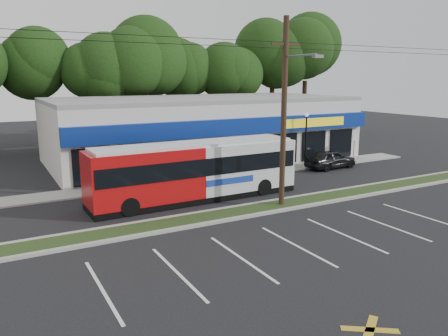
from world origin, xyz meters
TOP-DOWN VIEW (x-y plane):
  - ground at (0.00, 0.00)m, footprint 120.00×120.00m
  - grass_strip at (0.00, 1.00)m, footprint 40.00×1.60m
  - curb_south at (0.00, 0.15)m, footprint 40.00×0.25m
  - curb_north at (0.00, 1.85)m, footprint 40.00×0.25m
  - sidewalk at (5.00, 9.00)m, footprint 32.00×2.20m
  - strip_mall at (5.50, 15.91)m, footprint 25.00×12.55m
  - utility_pole at (2.83, 0.93)m, footprint 50.00×2.77m
  - lamp_post at (11.00, 8.80)m, footprint 0.30×0.30m
  - sign_post at (16.00, 8.57)m, footprint 0.45×0.10m
  - tree_line at (4.00, 26.00)m, footprint 46.76×6.76m
  - metrobus at (-0.51, 4.50)m, footprint 12.43×2.84m
  - car_dark at (12.40, 7.43)m, footprint 4.43×2.04m
  - pedestrian_a at (2.00, 7.84)m, footprint 0.64×0.45m
  - pedestrian_b at (8.34, 8.50)m, footprint 0.97×0.78m

SIDE VIEW (x-z plane):
  - ground at x=0.00m, z-range 0.00..0.00m
  - sidewalk at x=5.00m, z-range 0.00..0.10m
  - grass_strip at x=0.00m, z-range 0.00..0.12m
  - curb_south at x=0.00m, z-range 0.00..0.14m
  - curb_north at x=0.00m, z-range 0.00..0.14m
  - car_dark at x=12.40m, z-range 0.00..1.47m
  - pedestrian_a at x=2.00m, z-range 0.00..1.68m
  - pedestrian_b at x=8.34m, z-range 0.00..1.93m
  - sign_post at x=16.00m, z-range 0.44..2.67m
  - metrobus at x=-0.51m, z-range 0.10..3.43m
  - strip_mall at x=5.50m, z-range 0.00..5.30m
  - lamp_post at x=11.00m, z-range 0.55..4.80m
  - utility_pole at x=2.83m, z-range 0.41..10.41m
  - tree_line at x=4.00m, z-range 2.50..14.33m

